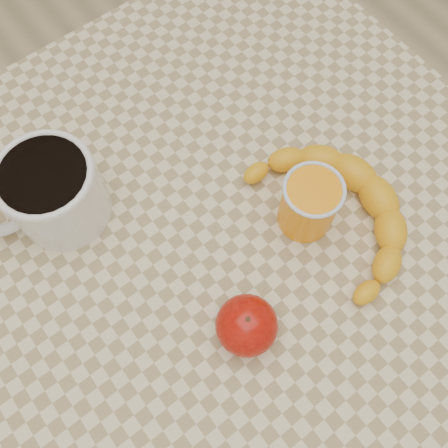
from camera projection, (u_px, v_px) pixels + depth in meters
ground at (224, 336)px, 1.32m from camera, size 3.00×3.00×0.00m
table at (224, 253)px, 0.71m from camera, size 0.80×0.80×0.75m
coffee_mug at (51, 192)px, 0.59m from camera, size 0.17×0.13×0.10m
orange_juice_glass at (309, 204)px, 0.60m from camera, size 0.07×0.07×0.09m
apple at (247, 325)px, 0.55m from camera, size 0.09×0.09×0.07m
banana at (337, 213)px, 0.62m from camera, size 0.27×0.33×0.04m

